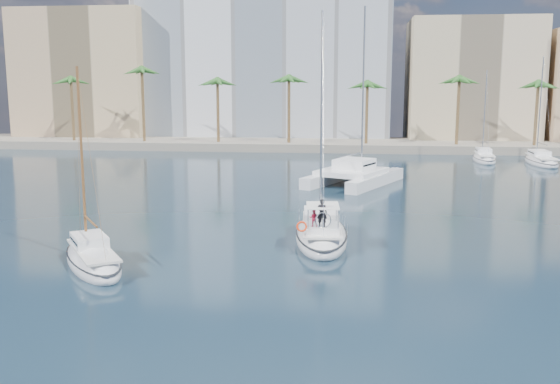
# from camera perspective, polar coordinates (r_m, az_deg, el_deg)

# --- Properties ---
(ground) EXTENTS (160.00, 160.00, 0.00)m
(ground) POSITION_cam_1_polar(r_m,az_deg,el_deg) (36.79, 1.80, -5.68)
(ground) COLOR black
(ground) RESTS_ON ground
(quay) EXTENTS (120.00, 14.00, 1.20)m
(quay) POSITION_cam_1_polar(r_m,az_deg,el_deg) (96.81, 4.78, 4.35)
(quay) COLOR gray
(quay) RESTS_ON ground
(building_modern) EXTENTS (42.00, 16.00, 28.00)m
(building_modern) POSITION_cam_1_polar(r_m,az_deg,el_deg) (109.42, -1.35, 12.04)
(building_modern) COLOR silver
(building_modern) RESTS_ON ground
(building_tan_left) EXTENTS (22.00, 14.00, 22.00)m
(building_tan_left) POSITION_cam_1_polar(r_m,az_deg,el_deg) (113.57, -17.04, 10.02)
(building_tan_left) COLOR tan
(building_tan_left) RESTS_ON ground
(building_beige) EXTENTS (20.00, 14.00, 20.00)m
(building_beige) POSITION_cam_1_polar(r_m,az_deg,el_deg) (107.05, 17.03, 9.52)
(building_beige) COLOR tan
(building_beige) RESTS_ON ground
(palm_left) EXTENTS (3.60, 3.60, 12.30)m
(palm_left) POSITION_cam_1_polar(r_m,az_deg,el_deg) (99.41, -15.50, 9.76)
(palm_left) COLOR brown
(palm_left) RESTS_ON ground
(palm_centre) EXTENTS (3.60, 3.60, 12.30)m
(palm_centre) POSITION_cam_1_polar(r_m,az_deg,el_deg) (92.37, 4.79, 10.10)
(palm_centre) COLOR brown
(palm_centre) RESTS_ON ground
(main_sloop) EXTENTS (4.04, 10.45, 15.19)m
(main_sloop) POSITION_cam_1_polar(r_m,az_deg,el_deg) (39.80, 3.78, -3.77)
(main_sloop) COLOR silver
(main_sloop) RESTS_ON ground
(small_sloop) EXTENTS (6.56, 8.00, 11.45)m
(small_sloop) POSITION_cam_1_polar(r_m,az_deg,el_deg) (35.69, -16.74, -5.90)
(small_sloop) COLOR silver
(small_sloop) RESTS_ON ground
(catamaran) EXTENTS (10.34, 13.28, 17.34)m
(catamaran) POSITION_cam_1_polar(r_m,az_deg,el_deg) (62.36, 6.73, 1.77)
(catamaran) COLOR silver
(catamaran) RESTS_ON ground
(seagull) EXTENTS (1.15, 0.49, 0.21)m
(seagull) POSITION_cam_1_polar(r_m,az_deg,el_deg) (37.98, 2.84, -3.44)
(seagull) COLOR silver
(seagull) RESTS_ON ground
(moored_yacht_a) EXTENTS (3.37, 9.52, 11.90)m
(moored_yacht_a) POSITION_cam_1_polar(r_m,az_deg,el_deg) (84.66, 18.15, 2.69)
(moored_yacht_a) COLOR silver
(moored_yacht_a) RESTS_ON ground
(moored_yacht_b) EXTENTS (3.32, 10.83, 13.72)m
(moored_yacht_b) POSITION_cam_1_polar(r_m,az_deg,el_deg) (84.31, 22.75, 2.39)
(moored_yacht_b) COLOR silver
(moored_yacht_b) RESTS_ON ground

